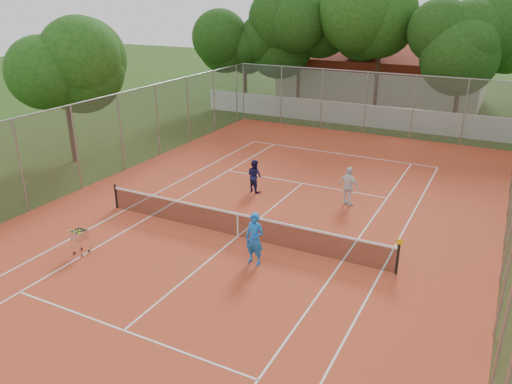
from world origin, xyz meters
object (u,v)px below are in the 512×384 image
at_px(player_near, 255,239).
at_px(player_far_right, 349,186).
at_px(tennis_net, 238,225).
at_px(clubhouse, 381,74).
at_px(player_far_left, 255,176).
at_px(ball_hopper, 80,241).

relative_size(player_near, player_far_right, 1.07).
distance_m(tennis_net, clubhouse, 29.12).
relative_size(tennis_net, player_far_right, 6.89).
distance_m(player_near, player_far_left, 6.68).
relative_size(tennis_net, ball_hopper, 12.32).
distance_m(player_far_left, ball_hopper, 8.56).
bearing_deg(player_near, player_far_left, 120.46).
height_order(player_near, ball_hopper, player_near).
bearing_deg(clubhouse, player_near, -83.48).
bearing_deg(player_far_right, clubhouse, -57.73).
bearing_deg(tennis_net, player_near, -45.18).
relative_size(tennis_net, player_far_left, 7.76).
relative_size(tennis_net, player_near, 6.44).
bearing_deg(player_far_left, player_near, 138.45).
bearing_deg(ball_hopper, player_far_right, 56.17).
xyz_separation_m(player_near, player_far_right, (1.27, 6.34, -0.06)).
bearing_deg(ball_hopper, clubhouse, 91.68).
height_order(clubhouse, player_near, clubhouse).
relative_size(clubhouse, player_far_left, 10.71).
bearing_deg(clubhouse, tennis_net, -86.05).
distance_m(player_near, ball_hopper, 6.18).
relative_size(player_far_right, ball_hopper, 1.79).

